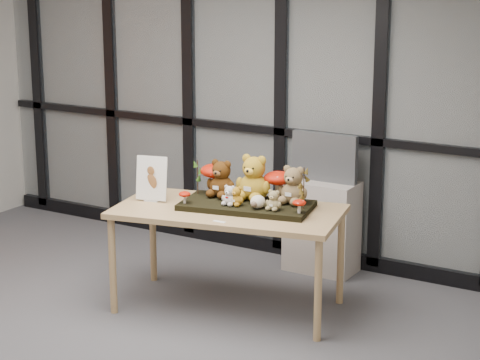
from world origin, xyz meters
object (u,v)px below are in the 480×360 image
Objects in this scene: bear_beige_small at (274,199)px; sign_holder at (151,180)px; mushroom_back_right at (278,184)px; bear_tan_back at (293,183)px; display_table at (228,218)px; cabinet at (322,226)px; plush_cream_hedgehog at (258,201)px; bear_small_yellow at (236,195)px; mushroom_back_left at (215,177)px; mushroom_front_left at (185,197)px; diorama_tray at (247,205)px; monitor at (325,157)px; bear_brown_medium at (221,176)px; mushroom_front_right at (299,206)px; bear_white_bow at (230,194)px; bear_pooh_yellow at (254,175)px.

sign_holder reaches higher than bear_beige_small.
bear_tan_back is at bearing -9.87° from mushroom_back_right.
display_table is 2.31× the size of cabinet.
bear_small_yellow is at bearing 172.29° from plush_cream_hedgehog.
mushroom_back_left is 1.08× the size of mushroom_back_right.
display_table is 18.23× the size of mushroom_front_left.
diorama_tray is 1.67× the size of monitor.
cabinet is at bearing 65.44° from display_table.
bear_brown_medium is at bearing 155.48° from diorama_tray.
bear_beige_small is 0.68× the size of mushroom_back_right.
mushroom_front_right reaches higher than cabinet.
sign_holder reaches higher than mushroom_back_left.
bear_white_bow is 1.01× the size of bear_beige_small.
bear_small_yellow is 0.28× the size of monitor.
monitor is at bearing 91.67° from mushroom_back_right.
mushroom_back_right is 2.22× the size of mushroom_front_right.
monitor is (0.13, 0.87, -0.03)m from bear_pooh_yellow.
sign_holder is (-1.10, -0.14, 0.06)m from mushroom_front_right.
mushroom_front_right is at bearing -38.47° from mushroom_back_right.
bear_beige_small is 0.47× the size of sign_holder.
mushroom_front_right is at bearing -17.85° from diorama_tray.
sign_holder is (-0.36, -0.28, -0.01)m from mushroom_back_left.
mushroom_back_left reaches higher than diorama_tray.
diorama_tray is 5.85× the size of bear_beige_small.
display_table is 1.88× the size of diorama_tray.
bear_white_bow is at bearing -172.21° from mushroom_front_right.
bear_pooh_yellow reaches higher than plush_cream_hedgehog.
diorama_tray is 3.05× the size of bear_brown_medium.
diorama_tray is 5.80× the size of bear_white_bow.
bear_white_bow is (0.03, -0.03, 0.18)m from display_table.
bear_white_bow is (-0.04, -0.02, 0.00)m from bear_small_yellow.
bear_white_bow is 1.19m from cabinet.
cabinet is at bearing 91.71° from mushroom_back_right.
bear_brown_medium is (-0.24, -0.05, -0.03)m from bear_pooh_yellow.
mushroom_back_right reaches higher than mushroom_front_left.
bear_small_yellow is 1.51× the size of plush_cream_hedgehog.
display_table is 0.19m from bear_white_bow.
bear_white_bow is 1.54× the size of plush_cream_hedgehog.
bear_beige_small is 0.26m from mushroom_back_right.
mushroom_front_left is 0.13× the size of cabinet.
bear_small_yellow is 0.36m from mushroom_front_left.
plush_cream_hedgehog is 1.09× the size of mushroom_front_left.
mushroom_back_right is (-0.13, 0.02, -0.03)m from bear_tan_back.
mushroom_back_left is (-0.24, 0.21, 0.04)m from bear_white_bow.
bear_beige_small reaches higher than mushroom_front_left.
diorama_tray is at bearing -101.70° from bear_pooh_yellow.
bear_beige_small is at bearing -26.82° from diorama_tray.
bear_pooh_yellow is 1.45× the size of mushroom_back_left.
diorama_tray is 0.16m from bear_white_bow.
bear_brown_medium is 1.12m from cabinet.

